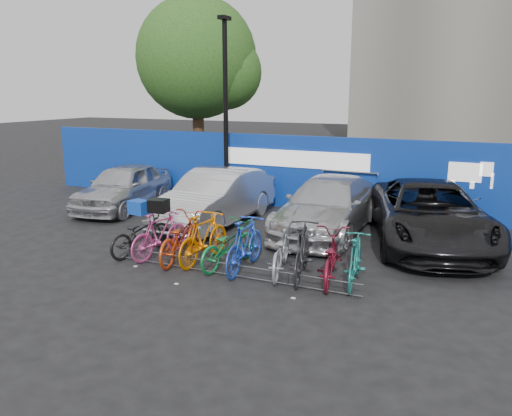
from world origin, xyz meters
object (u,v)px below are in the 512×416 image
Objects in this scene: lamppost at (226,108)px; bike_9 at (355,260)px; car_0 at (124,187)px; bike_0 at (141,234)px; bike_2 at (181,237)px; bike_8 at (330,257)px; bike_5 at (245,245)px; bike_7 at (302,251)px; car_1 at (216,197)px; car_3 at (429,214)px; bike_3 at (204,238)px; bike_1 at (160,235)px; bike_6 at (280,250)px; bike_rack at (230,270)px; bike_4 at (228,245)px; tree at (202,61)px; car_2 at (328,206)px.

lamppost is 8.28m from bike_9.
car_0 is 2.34× the size of bike_0.
bike_8 is at bearing 175.64° from bike_2.
bike_7 reaches higher than bike_5.
lamppost reaches higher than car_1.
car_3 is 5.72m from bike_3.
car_3 is 2.91× the size of bike_5.
bike_1 is 1.04× the size of bike_9.
bike_1 is 2.96m from bike_6.
car_3 is 3.65m from bike_9.
car_0 is (-6.05, 4.15, 0.58)m from bike_rack.
bike_4 is 1.20m from bike_6.
car_3 is at bearing -139.55° from bike_0.
bike_0 is (4.13, -10.14, -4.58)m from tree.
bike_3 is (1.13, 0.08, 0.03)m from bike_1.
bike_4 is at bearing -167.03° from bike_1.
car_2 is at bearing -123.60° from bike_0.
bike_0 is 5.12m from bike_9.
tree is at bearing -57.81° from bike_0.
bike_0 is at bearing 11.64° from bike_4.
bike_2 is (1.68, -5.49, -2.73)m from lamppost.
car_1 is 2.54× the size of bike_4.
lamppost is at bearing -49.48° from bike_9.
car_1 is at bearing -38.71° from bike_9.
bike_3 is at bearing 9.55° from bike_4.
bike_rack is at bearing -57.55° from tree.
car_3 is at bearing 49.56° from bike_rack.
car_1 is 0.85× the size of car_3.
tree is at bearing -47.17° from bike_4.
car_1 is 3.24m from bike_1.
car_1 is (0.86, -2.28, -2.48)m from lamppost.
bike_2 reaches higher than bike_0.
lamppost is at bearing -63.42° from bike_3.
bike_0 is at bearing -133.00° from car_2.
car_0 is 2.52× the size of bike_9.
bike_rack is 2.92× the size of bike_3.
car_2 reaches higher than bike_0.
bike_4 is at bearing -4.69° from bike_9.
bike_4 is at bearing -57.40° from tree.
tree is 12.07m from bike_1.
bike_rack is at bearing 177.14° from bike_1.
bike_rack is 1.28× the size of car_0.
car_3 is 2.76× the size of bike_2.
bike_2 is (1.12, -0.01, 0.05)m from bike_0.
bike_7 is at bearing -169.54° from bike_0.
car_0 is 2.20× the size of bike_7.
car_0 is 2.13× the size of bike_2.
car_3 is at bearing -137.48° from bike_3.
car_0 is at bearing -83.68° from tree.
bike_2 is 1.08× the size of bike_4.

